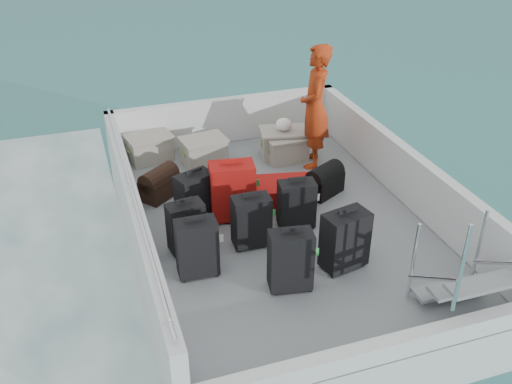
# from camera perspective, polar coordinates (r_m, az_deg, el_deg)

# --- Properties ---
(ground) EXTENTS (160.00, 160.00, 0.00)m
(ground) POSITION_cam_1_polar(r_m,az_deg,el_deg) (7.42, 2.18, -6.74)
(ground) COLOR #1A5B59
(ground) RESTS_ON ground
(ferry_hull) EXTENTS (3.60, 5.00, 0.60)m
(ferry_hull) POSITION_cam_1_polar(r_m,az_deg,el_deg) (7.25, 2.22, -4.84)
(ferry_hull) COLOR silver
(ferry_hull) RESTS_ON ground
(deck) EXTENTS (3.30, 4.70, 0.02)m
(deck) POSITION_cam_1_polar(r_m,az_deg,el_deg) (7.07, 2.27, -2.79)
(deck) COLOR gray
(deck) RESTS_ON ferry_hull
(deck_fittings) EXTENTS (3.60, 5.00, 0.90)m
(deck_fittings) POSITION_cam_1_polar(r_m,az_deg,el_deg) (6.74, 6.05, -0.95)
(deck_fittings) COLOR silver
(deck_fittings) RESTS_ON deck
(suitcase_0) EXTENTS (0.44, 0.26, 0.67)m
(suitcase_0) POSITION_cam_1_polar(r_m,az_deg,el_deg) (6.01, -5.92, -5.65)
(suitcase_0) COLOR black
(suitcase_0) RESTS_ON deck
(suitcase_1) EXTENTS (0.43, 0.29, 0.61)m
(suitcase_1) POSITION_cam_1_polar(r_m,az_deg,el_deg) (6.41, -6.99, -3.54)
(suitcase_1) COLOR black
(suitcase_1) RESTS_ON deck
(suitcase_2) EXTENTS (0.51, 0.41, 0.64)m
(suitcase_2) POSITION_cam_1_polar(r_m,az_deg,el_deg) (6.91, -6.10, -0.61)
(suitcase_2) COLOR black
(suitcase_2) RESTS_ON deck
(suitcase_3) EXTENTS (0.48, 0.32, 0.67)m
(suitcase_3) POSITION_cam_1_polar(r_m,az_deg,el_deg) (5.81, 3.47, -6.91)
(suitcase_3) COLOR black
(suitcase_3) RESTS_ON deck
(suitcase_4) EXTENTS (0.43, 0.26, 0.63)m
(suitcase_4) POSITION_cam_1_polar(r_m,az_deg,el_deg) (6.44, -0.47, -2.99)
(suitcase_4) COLOR black
(suitcase_4) RESTS_ON deck
(suitcase_5) EXTENTS (0.58, 0.39, 0.74)m
(suitcase_5) POSITION_cam_1_polar(r_m,az_deg,el_deg) (6.91, -2.39, 0.03)
(suitcase_5) COLOR #970B0E
(suitcase_5) RESTS_ON deck
(suitcase_6) EXTENTS (0.53, 0.38, 0.67)m
(suitcase_6) POSITION_cam_1_polar(r_m,az_deg,el_deg) (6.17, 8.88, -4.84)
(suitcase_6) COLOR black
(suitcase_6) RESTS_ON deck
(suitcase_7) EXTENTS (0.46, 0.30, 0.61)m
(suitcase_7) POSITION_cam_1_polar(r_m,az_deg,el_deg) (6.78, 4.07, -1.29)
(suitcase_7) COLOR black
(suitcase_7) RESTS_ON deck
(suitcase_8) EXTENTS (0.88, 0.67, 0.31)m
(suitcase_8) POSITION_cam_1_polar(r_m,az_deg,el_deg) (7.30, 2.56, -0.13)
(suitcase_8) COLOR #970B0E
(suitcase_8) RESTS_ON deck
(duffel_0) EXTENTS (0.59, 0.56, 0.32)m
(duffel_0) POSITION_cam_1_polar(r_m,az_deg,el_deg) (7.56, -9.62, 0.62)
(duffel_0) COLOR black
(duffel_0) RESTS_ON deck
(duffel_1) EXTENTS (0.50, 0.48, 0.32)m
(duffel_1) POSITION_cam_1_polar(r_m,az_deg,el_deg) (7.61, -2.39, 1.24)
(duffel_1) COLOR black
(duffel_1) RESTS_ON deck
(duffel_2) EXTENTS (0.59, 0.50, 0.32)m
(duffel_2) POSITION_cam_1_polar(r_m,az_deg,el_deg) (7.58, 6.86, 0.92)
(duffel_2) COLOR black
(duffel_2) RESTS_ON deck
(crate_0) EXTENTS (0.67, 0.53, 0.37)m
(crate_0) POSITION_cam_1_polar(r_m,az_deg,el_deg) (8.54, -10.59, 4.31)
(crate_0) COLOR #9E9889
(crate_0) RESTS_ON deck
(crate_1) EXTENTS (0.65, 0.49, 0.36)m
(crate_1) POSITION_cam_1_polar(r_m,az_deg,el_deg) (8.34, -5.24, 4.04)
(crate_1) COLOR #9E9889
(crate_1) RESTS_ON deck
(crate_2) EXTENTS (0.72, 0.56, 0.39)m
(crate_2) POSITION_cam_1_polar(r_m,az_deg,el_deg) (8.52, 2.75, 4.82)
(crate_2) COLOR #9E9889
(crate_2) RESTS_ON deck
(crate_3) EXTENTS (0.57, 0.39, 0.34)m
(crate_3) POSITION_cam_1_polar(r_m,az_deg,el_deg) (8.41, 3.07, 4.29)
(crate_3) COLOR #9E9889
(crate_3) RESTS_ON deck
(yellow_bag) EXTENTS (0.28, 0.26, 0.22)m
(yellow_bag) POSITION_cam_1_polar(r_m,az_deg,el_deg) (8.93, 3.73, 5.44)
(yellow_bag) COLOR yellow
(yellow_bag) RESTS_ON deck
(white_bag) EXTENTS (0.24, 0.24, 0.18)m
(white_bag) POSITION_cam_1_polar(r_m,az_deg,el_deg) (8.40, 2.79, 6.57)
(white_bag) COLOR white
(white_bag) RESTS_ON crate_2
(passenger) EXTENTS (0.62, 0.76, 1.76)m
(passenger) POSITION_cam_1_polar(r_m,az_deg,el_deg) (8.04, 5.92, 8.44)
(passenger) COLOR red
(passenger) RESTS_ON deck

